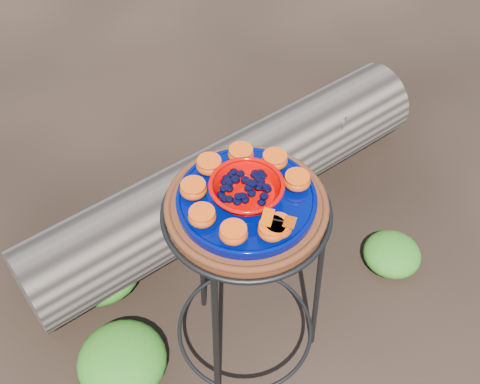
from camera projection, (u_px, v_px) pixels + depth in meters
ground at (245, 350)px, 1.93m from camera, size 60.00×60.00×0.00m
plant_stand at (245, 292)px, 1.66m from camera, size 0.44×0.44×0.70m
terracotta_saucer at (246, 207)px, 1.39m from camera, size 0.37×0.37×0.03m
cobalt_plate at (247, 200)px, 1.37m from camera, size 0.32×0.32×0.02m
red_bowl at (247, 191)px, 1.35m from camera, size 0.16×0.16×0.04m
glass_gems at (247, 181)px, 1.32m from camera, size 0.12×0.12×0.02m
orange_half_0 at (278, 227)px, 1.28m from camera, size 0.06×0.06×0.03m
orange_half_1 at (297, 181)px, 1.37m from camera, size 0.06×0.06×0.03m
orange_half_2 at (275, 160)px, 1.42m from camera, size 0.06×0.06×0.03m
orange_half_3 at (241, 154)px, 1.43m from camera, size 0.06×0.06×0.03m
orange_half_4 at (209, 165)px, 1.41m from camera, size 0.06×0.06×0.03m
orange_half_5 at (194, 189)px, 1.36m from camera, size 0.06×0.06×0.03m
orange_half_6 at (202, 217)px, 1.30m from camera, size 0.06×0.06×0.03m
orange_half_7 at (233, 233)px, 1.27m from camera, size 0.06×0.06×0.03m
orange_half_8 at (272, 230)px, 1.28m from camera, size 0.06×0.06×0.03m
butterfly at (278, 220)px, 1.27m from camera, size 0.10×0.10×0.02m
driftwood_log at (229, 181)px, 2.21m from camera, size 1.61×0.47×0.30m
foliage_left at (122, 360)px, 1.83m from camera, size 0.27×0.27×0.14m
foliage_right at (392, 253)px, 2.12m from camera, size 0.20×0.20×0.10m
foliage_back at (100, 270)px, 2.05m from camera, size 0.27×0.27×0.14m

